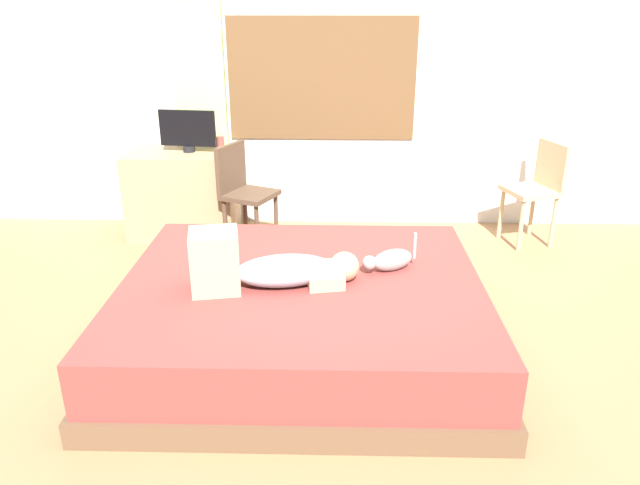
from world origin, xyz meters
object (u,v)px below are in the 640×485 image
Objects in this scene: person_lying at (267,267)px; chair_spare at (539,185)px; bed at (302,314)px; desk at (184,194)px; tv_monitor at (188,130)px; cup at (220,141)px; chair_by_desk at (242,188)px; cat at (390,260)px.

person_lying is 2.74m from chair_spare.
bed is at bearing 23.07° from person_lying.
tv_monitor is (0.08, -0.00, 0.55)m from desk.
tv_monitor is 0.34m from cup.
chair_by_desk is at bearing -26.46° from desk.
bed is 6.38× the size of cat.
cup is 0.62m from chair_by_desk.
chair_by_desk reaches higher than bed.
tv_monitor is at bearing 149.84° from chair_by_desk.
tv_monitor reaches higher than cat.
bed is 2.46× the size of chair_spare.
cat is at bearing -130.78° from chair_spare.
cup is (-0.63, 2.14, 0.23)m from person_lying.
chair_spare reaches higher than cup.
chair_by_desk is (0.56, -0.28, 0.14)m from desk.
person_lying is 1.10× the size of chair_by_desk.
cat is 2.35m from tv_monitor.
cup is 0.10× the size of chair_by_desk.
chair_by_desk is 1.00× the size of chair_spare.
person_lying is at bearing -76.89° from chair_by_desk.
chair_spare is at bearing 42.51° from bed.
cup is (0.23, 0.22, -0.14)m from tv_monitor.
tv_monitor is 2.96m from chair_spare.
chair_spare is (3.01, -0.12, 0.14)m from desk.
person_lying is 1.10× the size of chair_spare.
chair_by_desk is at bearing -63.24° from cup.
person_lying is 1.05× the size of desk.
bed is at bearing -70.00° from chair_by_desk.
bed is at bearing -164.82° from cat.
chair_by_desk is at bearing 110.00° from bed.
person_lying is at bearing -162.64° from cat.
chair_by_desk is at bearing 127.20° from cat.
cup is at bearing 116.76° from chair_by_desk.
cup is at bearing 124.74° from cat.
chair_by_desk is (-0.57, 1.57, 0.29)m from bed.
person_lying is at bearing -156.93° from bed.
chair_by_desk reaches higher than cat.
chair_spare is (2.45, 0.16, 0.00)m from chair_by_desk.
person_lying is at bearing -138.90° from chair_spare.
person_lying is 2.24m from cup.
desk is 1.88× the size of tv_monitor.
person_lying is at bearing -63.94° from desk.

